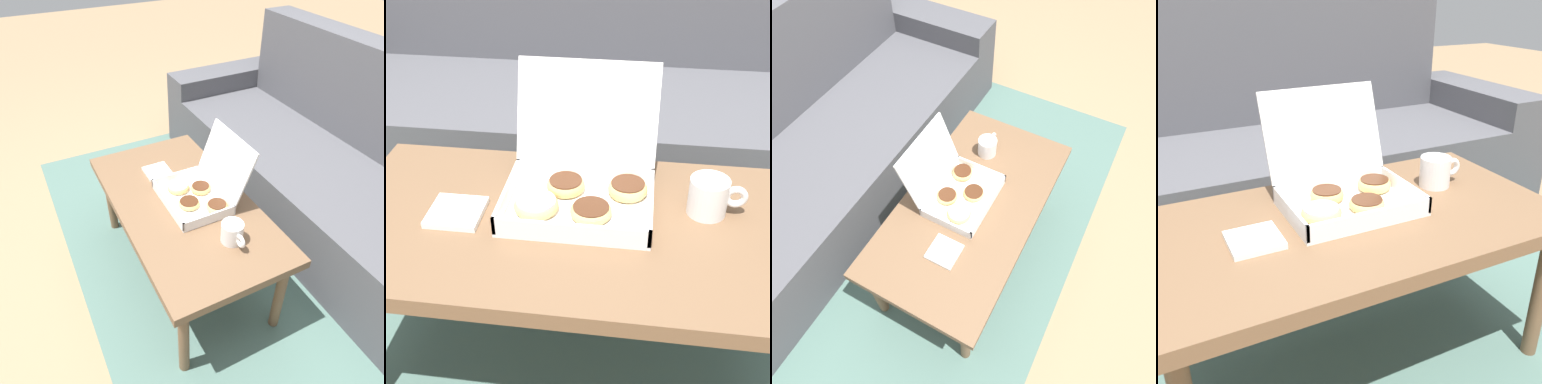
# 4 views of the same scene
# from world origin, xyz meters

# --- Properties ---
(ground_plane) EXTENTS (12.00, 12.00, 0.00)m
(ground_plane) POSITION_xyz_m (0.00, 0.00, 0.00)
(ground_plane) COLOR #937756
(area_rug) EXTENTS (2.67, 1.90, 0.01)m
(area_rug) POSITION_xyz_m (0.00, 0.30, 0.01)
(area_rug) COLOR #4C6B60
(area_rug) RESTS_ON ground_plane
(couch) EXTENTS (2.55, 0.83, 0.95)m
(couch) POSITION_xyz_m (0.00, 0.83, 0.31)
(couch) COLOR #4C4C51
(couch) RESTS_ON ground_plane
(coffee_table) EXTENTS (1.06, 0.57, 0.46)m
(coffee_table) POSITION_xyz_m (0.00, -0.14, 0.42)
(coffee_table) COLOR brown
(coffee_table) RESTS_ON ground_plane
(pastry_box) EXTENTS (0.34, 0.34, 0.29)m
(pastry_box) POSITION_xyz_m (0.01, -0.05, 0.52)
(pastry_box) COLOR white
(pastry_box) RESTS_ON coffee_table
(coffee_mug) EXTENTS (0.13, 0.09, 0.09)m
(coffee_mug) POSITION_xyz_m (0.31, -0.06, 0.51)
(coffee_mug) COLOR white
(coffee_mug) RESTS_ON coffee_table
(napkin_stack) EXTENTS (0.12, 0.12, 0.01)m
(napkin_stack) POSITION_xyz_m (-0.26, -0.15, 0.47)
(napkin_stack) COLOR white
(napkin_stack) RESTS_ON coffee_table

